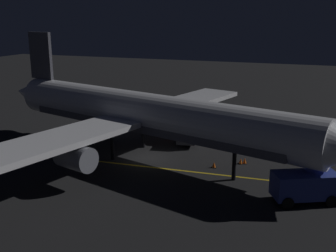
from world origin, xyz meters
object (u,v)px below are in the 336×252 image
airliner (144,115)px  traffic_cone_near_left (245,161)px  traffic_cone_far (241,161)px  traffic_cone_under_wing (210,143)px  traffic_cone_near_right (214,165)px  baggage_truck (313,186)px  catering_truck (190,130)px  ground_crew_worker (280,193)px

airliner → traffic_cone_near_left: size_ratio=73.12×
airliner → traffic_cone_far: size_ratio=73.12×
airliner → traffic_cone_under_wing: airliner is taller
traffic_cone_near_right → traffic_cone_far: same height
baggage_truck → traffic_cone_near_left: baggage_truck is taller
catering_truck → baggage_truck: bearing=49.2°
baggage_truck → traffic_cone_far: bearing=-133.4°
ground_crew_worker → traffic_cone_under_wing: bearing=-144.7°
traffic_cone_near_right → traffic_cone_far: 2.82m
baggage_truck → traffic_cone_under_wing: (-10.69, -10.80, -0.97)m
baggage_truck → traffic_cone_near_right: baggage_truck is taller
catering_truck → traffic_cone_near_right: (7.17, 4.66, -1.01)m
traffic_cone_near_left → traffic_cone_far: 0.43m
baggage_truck → catering_truck: size_ratio=1.16×
ground_crew_worker → traffic_cone_near_left: size_ratio=3.16×
traffic_cone_under_wing → airliner: bearing=-41.1°
airliner → traffic_cone_near_right: 8.33m
traffic_cone_near_left → traffic_cone_under_wing: size_ratio=1.00×
baggage_truck → traffic_cone_near_right: (-4.39, -8.71, -0.97)m
baggage_truck → catering_truck: catering_truck is taller
traffic_cone_under_wing → baggage_truck: bearing=45.3°
airliner → catering_truck: (-6.77, 2.59, -3.10)m
catering_truck → traffic_cone_far: size_ratio=10.67×
airliner → traffic_cone_near_left: bearing=100.1°
catering_truck → ground_crew_worker: (12.93, 11.13, -0.37)m
airliner → traffic_cone_far: 10.33m
airliner → ground_crew_worker: bearing=65.8°
catering_truck → traffic_cone_under_wing: 2.89m
catering_truck → traffic_cone_far: 8.67m
airliner → traffic_cone_under_wing: bearing=138.9°
airliner → traffic_cone_far: (-1.46, 9.36, -4.10)m
traffic_cone_near_left → traffic_cone_far: size_ratio=1.00×
traffic_cone_near_left → traffic_cone_under_wing: (-4.18, -4.55, 0.00)m
catering_truck → traffic_cone_near_right: catering_truck is taller
ground_crew_worker → traffic_cone_near_right: (-5.76, -6.47, -0.64)m
traffic_cone_near_left → traffic_cone_under_wing: bearing=-132.6°
ground_crew_worker → traffic_cone_near_right: ground_crew_worker is taller
airliner → traffic_cone_near_right: bearing=86.8°
airliner → traffic_cone_near_left: (-1.72, 9.71, -4.10)m
traffic_cone_near_right → traffic_cone_far: size_ratio=1.00×
baggage_truck → traffic_cone_near_left: size_ratio=12.33×
traffic_cone_near_left → baggage_truck: bearing=43.8°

